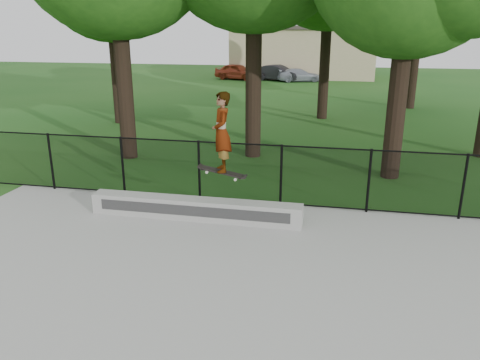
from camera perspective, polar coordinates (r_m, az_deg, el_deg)
The scene contains 7 objects.
grind_ledge at distance 10.42m, azimuth -5.51°, elevation -3.51°, with size 4.75×0.40×0.47m, color #9E9E99.
car_a at distance 39.93m, azimuth -0.32°, elevation 13.07°, with size 1.55×3.82×1.31m, color maroon.
car_b at distance 39.20m, azimuth 4.63°, elevation 12.88°, with size 1.33×3.46×1.26m, color black.
car_c at distance 38.72m, azimuth 7.22°, elevation 12.57°, with size 1.44×3.25×1.03m, color #9296A5.
skater_airborne at distance 9.45m, azimuth -2.25°, elevation 5.63°, with size 0.83×0.69×1.78m.
chainlink_fence at distance 11.01m, azimuth 5.02°, elevation 0.55°, with size 16.06×0.06×1.50m.
distant_building at distance 42.71m, azimuth 7.73°, elevation 15.27°, with size 12.40×6.40×4.30m.
Camera 1 is at (1.19, -4.54, 4.11)m, focal length 35.00 mm.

